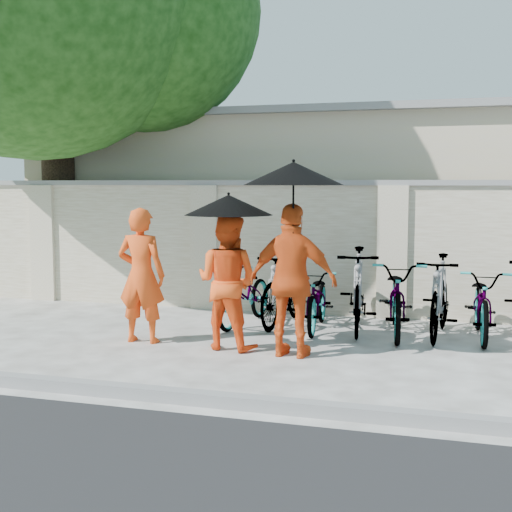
# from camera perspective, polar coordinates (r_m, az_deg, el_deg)

# --- Properties ---
(ground) EXTENTS (80.00, 80.00, 0.00)m
(ground) POSITION_cam_1_polar(r_m,az_deg,el_deg) (8.53, -5.19, -7.97)
(ground) COLOR silver
(kerb) EXTENTS (40.00, 0.16, 0.12)m
(kerb) POSITION_cam_1_polar(r_m,az_deg,el_deg) (7.02, -10.52, -10.57)
(kerb) COLOR gray
(kerb) RESTS_ON ground
(compound_wall) EXTENTS (20.00, 0.30, 2.00)m
(compound_wall) POSITION_cam_1_polar(r_m,az_deg,el_deg) (11.12, 5.81, 0.49)
(compound_wall) COLOR silver
(compound_wall) RESTS_ON ground
(building_behind) EXTENTS (14.00, 6.00, 3.20)m
(building_behind) POSITION_cam_1_polar(r_m,az_deg,el_deg) (14.71, 12.56, 4.02)
(building_behind) COLOR #C2B29C
(building_behind) RESTS_ON ground
(monk_left) EXTENTS (0.64, 0.43, 1.73)m
(monk_left) POSITION_cam_1_polar(r_m,az_deg,el_deg) (9.19, -9.16, -1.54)
(monk_left) COLOR #F24C15
(monk_left) RESTS_ON ground
(monk_center) EXTENTS (0.90, 0.75, 1.67)m
(monk_center) POSITION_cam_1_polar(r_m,az_deg,el_deg) (8.73, -2.32, -2.05)
(monk_center) COLOR #FF5217
(monk_center) RESTS_ON ground
(parasol_center) EXTENTS (1.07, 1.07, 0.95)m
(parasol_center) POSITION_cam_1_polar(r_m,az_deg,el_deg) (8.56, -2.21, 4.10)
(parasol_center) COLOR black
(parasol_center) RESTS_ON ground
(monk_right) EXTENTS (1.09, 0.52, 1.80)m
(monk_right) POSITION_cam_1_polar(r_m,az_deg,el_deg) (8.31, 2.97, -1.99)
(monk_right) COLOR #DA4E16
(monk_right) RESTS_ON ground
(parasol_right) EXTENTS (1.15, 1.15, 1.25)m
(parasol_right) POSITION_cam_1_polar(r_m,az_deg,el_deg) (8.16, 3.01, 6.60)
(parasol_right) COLOR black
(parasol_right) RESTS_ON ground
(bike_0) EXTENTS (0.77, 1.79, 0.92)m
(bike_0) POSITION_cam_1_polar(r_m,az_deg,el_deg) (10.27, -0.87, -2.98)
(bike_0) COLOR slate
(bike_0) RESTS_ON ground
(bike_1) EXTENTS (0.65, 1.83, 1.08)m
(bike_1) POSITION_cam_1_polar(r_m,az_deg,el_deg) (10.21, 2.22, -2.58)
(bike_1) COLOR slate
(bike_1) RESTS_ON ground
(bike_2) EXTENTS (0.73, 1.71, 0.88)m
(bike_2) POSITION_cam_1_polar(r_m,az_deg,el_deg) (9.92, 4.99, -3.43)
(bike_2) COLOR slate
(bike_2) RESTS_ON ground
(bike_3) EXTENTS (0.79, 1.97, 1.15)m
(bike_3) POSITION_cam_1_polar(r_m,az_deg,el_deg) (9.87, 8.17, -2.71)
(bike_3) COLOR slate
(bike_3) RESTS_ON ground
(bike_4) EXTENTS (0.93, 2.02, 1.02)m
(bike_4) POSITION_cam_1_polar(r_m,az_deg,el_deg) (9.73, 11.26, -3.27)
(bike_4) COLOR slate
(bike_4) RESTS_ON ground
(bike_5) EXTENTS (0.62, 1.85, 1.09)m
(bike_5) POSITION_cam_1_polar(r_m,az_deg,el_deg) (9.68, 14.47, -3.17)
(bike_5) COLOR slate
(bike_5) RESTS_ON ground
(bike_6) EXTENTS (0.74, 1.83, 0.94)m
(bike_6) POSITION_cam_1_polar(r_m,az_deg,el_deg) (9.76, 17.67, -3.64)
(bike_6) COLOR slate
(bike_6) RESTS_ON ground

